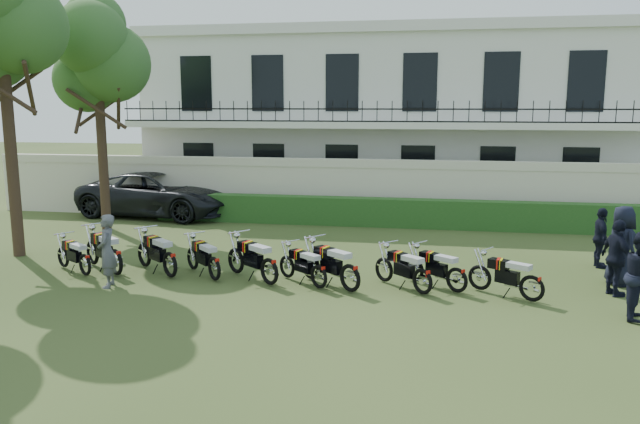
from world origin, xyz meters
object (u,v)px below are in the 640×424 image
(motorcycle_2, at_px, (170,258))
(motorcycle_9, at_px, (532,282))
(motorcycle_4, at_px, (269,265))
(motorcycle_7, at_px, (423,275))
(motorcycle_6, at_px, (350,271))
(officer_2, at_px, (617,258))
(motorcycle_5, at_px, (319,271))
(inspector, at_px, (107,251))
(motorcycle_0, at_px, (85,259))
(tree_west_mid, at_px, (1,14))
(motorcycle_3, at_px, (214,263))
(tree_west_near, at_px, (98,55))
(officer_3, at_px, (622,246))
(suv, at_px, (159,194))
(motorcycle_1, at_px, (116,256))
(officer_5, at_px, (601,238))
(motorcycle_8, at_px, (457,274))

(motorcycle_2, height_order, motorcycle_9, motorcycle_2)
(motorcycle_4, distance_m, motorcycle_7, 3.60)
(motorcycle_6, xyz_separation_m, officer_2, (5.91, 0.88, 0.36))
(motorcycle_5, distance_m, officer_2, 6.71)
(motorcycle_2, relative_size, inspector, 0.96)
(motorcycle_0, height_order, motorcycle_9, motorcycle_9)
(motorcycle_2, bearing_deg, tree_west_mid, 112.27)
(motorcycle_3, xyz_separation_m, motorcycle_5, (2.62, -0.19, -0.02))
(motorcycle_4, bearing_deg, motorcycle_3, 122.56)
(tree_west_near, bearing_deg, officer_3, -14.65)
(motorcycle_7, xyz_separation_m, suv, (-10.23, 8.51, 0.38))
(motorcycle_3, bearing_deg, motorcycle_2, 131.96)
(suv, bearing_deg, tree_west_near, 173.37)
(motorcycle_1, height_order, motorcycle_2, motorcycle_1)
(inspector, bearing_deg, officer_2, 80.29)
(motorcycle_2, xyz_separation_m, officer_5, (10.75, 3.05, 0.29))
(motorcycle_0, distance_m, motorcycle_7, 8.36)
(motorcycle_1, xyz_separation_m, motorcycle_4, (4.01, -0.14, -0.01))
(officer_3, bearing_deg, suv, 47.49)
(motorcycle_7, bearing_deg, inspector, 138.11)
(motorcycle_1, bearing_deg, officer_5, -38.38)
(motorcycle_3, distance_m, motorcycle_4, 1.43)
(motorcycle_0, xyz_separation_m, motorcycle_7, (8.36, -0.07, 0.03))
(motorcycle_3, distance_m, officer_5, 10.07)
(motorcycle_2, relative_size, motorcycle_8, 1.10)
(motorcycle_5, relative_size, suv, 0.23)
(motorcycle_3, relative_size, officer_3, 0.73)
(motorcycle_5, relative_size, officer_5, 0.89)
(tree_west_near, xyz_separation_m, motorcycle_7, (10.89, -5.76, -5.42))
(motorcycle_3, relative_size, suv, 0.23)
(tree_west_near, xyz_separation_m, motorcycle_8, (11.66, -5.48, -5.43))
(motorcycle_2, relative_size, motorcycle_6, 1.01)
(motorcycle_2, relative_size, motorcycle_9, 1.04)
(motorcycle_6, distance_m, inspector, 5.73)
(motorcycle_9, distance_m, officer_3, 2.95)
(motorcycle_4, bearing_deg, tree_west_mid, 116.00)
(tree_west_near, xyz_separation_m, motorcycle_5, (8.50, -5.72, -5.44))
(inspector, distance_m, officer_2, 11.69)
(motorcycle_0, relative_size, motorcycle_2, 0.91)
(inspector, bearing_deg, motorcycle_7, 78.46)
(motorcycle_9, bearing_deg, tree_west_near, 99.02)
(motorcycle_0, bearing_deg, motorcycle_2, -52.03)
(motorcycle_7, distance_m, officer_3, 4.96)
(motorcycle_4, distance_m, motorcycle_8, 4.37)
(tree_west_mid, relative_size, motorcycle_5, 6.17)
(motorcycle_8, height_order, motorcycle_9, motorcycle_9)
(officer_2, bearing_deg, motorcycle_2, 73.23)
(tree_west_near, distance_m, officer_5, 16.45)
(motorcycle_8, relative_size, officer_3, 0.79)
(motorcycle_0, xyz_separation_m, officer_3, (12.99, 1.63, 0.52))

